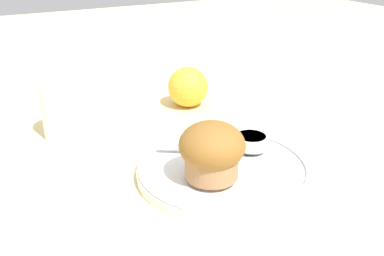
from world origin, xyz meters
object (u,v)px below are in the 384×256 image
(muffin, at_px, (212,151))
(butter_knife, at_px, (208,148))
(juice_glass, at_px, (65,111))
(orange_fruit, at_px, (188,87))

(muffin, distance_m, butter_knife, 0.08)
(butter_knife, relative_size, juice_glass, 1.51)
(butter_knife, bearing_deg, muffin, -84.79)
(butter_knife, bearing_deg, orange_fruit, 102.39)
(muffin, distance_m, orange_fruit, 0.30)
(muffin, relative_size, butter_knife, 0.64)
(orange_fruit, relative_size, juice_glass, 0.87)
(orange_fruit, height_order, juice_glass, juice_glass)
(orange_fruit, distance_m, juice_glass, 0.24)
(butter_knife, xyz_separation_m, orange_fruit, (0.08, 0.21, 0.02))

